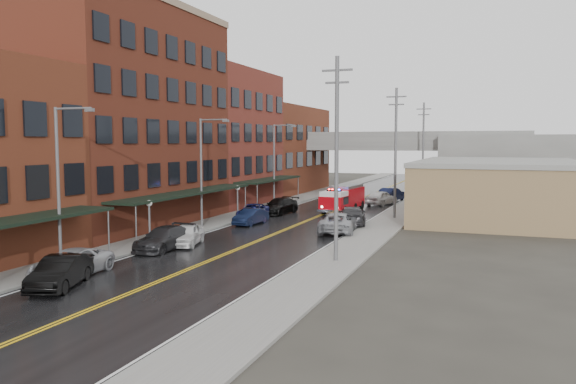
% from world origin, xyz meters
% --- Properties ---
extents(ground, '(220.00, 220.00, 0.00)m').
position_xyz_m(ground, '(0.00, 0.00, 0.00)').
color(ground, '#2D2B26').
rests_on(ground, ground).
extents(road, '(11.00, 160.00, 0.02)m').
position_xyz_m(road, '(0.00, 30.00, 0.01)').
color(road, black).
rests_on(road, ground).
extents(sidewalk_left, '(3.00, 160.00, 0.15)m').
position_xyz_m(sidewalk_left, '(-7.30, 30.00, 0.07)').
color(sidewalk_left, slate).
rests_on(sidewalk_left, ground).
extents(sidewalk_right, '(3.00, 160.00, 0.15)m').
position_xyz_m(sidewalk_right, '(7.30, 30.00, 0.07)').
color(sidewalk_right, slate).
rests_on(sidewalk_right, ground).
extents(curb_left, '(0.30, 160.00, 0.15)m').
position_xyz_m(curb_left, '(-5.65, 30.00, 0.07)').
color(curb_left, gray).
rests_on(curb_left, ground).
extents(curb_right, '(0.30, 160.00, 0.15)m').
position_xyz_m(curb_right, '(5.65, 30.00, 0.07)').
color(curb_right, gray).
rests_on(curb_right, ground).
extents(brick_building_b, '(9.00, 20.00, 18.00)m').
position_xyz_m(brick_building_b, '(-13.30, 23.00, 9.00)').
color(brick_building_b, '#4D1D14').
rests_on(brick_building_b, ground).
extents(brick_building_c, '(9.00, 15.00, 15.00)m').
position_xyz_m(brick_building_c, '(-13.30, 40.50, 7.50)').
color(brick_building_c, maroon).
rests_on(brick_building_c, ground).
extents(brick_building_far, '(9.00, 20.00, 12.00)m').
position_xyz_m(brick_building_far, '(-13.30, 58.00, 6.00)').
color(brick_building_far, '#632C19').
rests_on(brick_building_far, ground).
extents(tan_building, '(14.00, 22.00, 5.00)m').
position_xyz_m(tan_building, '(16.00, 40.00, 2.50)').
color(tan_building, '#94764F').
rests_on(tan_building, ground).
extents(right_far_block, '(18.00, 30.00, 8.00)m').
position_xyz_m(right_far_block, '(18.00, 70.00, 4.00)').
color(right_far_block, slate).
rests_on(right_far_block, ground).
extents(awning_1, '(2.60, 18.00, 3.09)m').
position_xyz_m(awning_1, '(-7.49, 23.00, 2.99)').
color(awning_1, black).
rests_on(awning_1, ground).
extents(awning_2, '(2.60, 13.00, 3.09)m').
position_xyz_m(awning_2, '(-7.49, 40.50, 2.99)').
color(awning_2, black).
rests_on(awning_2, ground).
extents(globe_lamp_1, '(0.44, 0.44, 3.12)m').
position_xyz_m(globe_lamp_1, '(-6.40, 16.00, 2.31)').
color(globe_lamp_1, '#59595B').
rests_on(globe_lamp_1, ground).
extents(globe_lamp_2, '(0.44, 0.44, 3.12)m').
position_xyz_m(globe_lamp_2, '(-6.40, 30.00, 2.31)').
color(globe_lamp_2, '#59595B').
rests_on(globe_lamp_2, ground).
extents(street_lamp_0, '(2.64, 0.22, 9.00)m').
position_xyz_m(street_lamp_0, '(-6.55, 8.00, 5.19)').
color(street_lamp_0, '#59595B').
rests_on(street_lamp_0, ground).
extents(street_lamp_1, '(2.64, 0.22, 9.00)m').
position_xyz_m(street_lamp_1, '(-6.55, 24.00, 5.19)').
color(street_lamp_1, '#59595B').
rests_on(street_lamp_1, ground).
extents(street_lamp_2, '(2.64, 0.22, 9.00)m').
position_xyz_m(street_lamp_2, '(-6.55, 40.00, 5.19)').
color(street_lamp_2, '#59595B').
rests_on(street_lamp_2, ground).
extents(utility_pole_0, '(1.80, 0.24, 12.00)m').
position_xyz_m(utility_pole_0, '(7.20, 15.00, 6.31)').
color(utility_pole_0, '#59595B').
rests_on(utility_pole_0, ground).
extents(utility_pole_1, '(1.80, 0.24, 12.00)m').
position_xyz_m(utility_pole_1, '(7.20, 35.00, 6.31)').
color(utility_pole_1, '#59595B').
rests_on(utility_pole_1, ground).
extents(utility_pole_2, '(1.80, 0.24, 12.00)m').
position_xyz_m(utility_pole_2, '(7.20, 55.00, 6.31)').
color(utility_pole_2, '#59595B').
rests_on(utility_pole_2, ground).
extents(overpass, '(40.00, 10.00, 7.50)m').
position_xyz_m(overpass, '(0.00, 62.00, 5.99)').
color(overpass, slate).
rests_on(overpass, ground).
extents(fire_truck, '(3.45, 7.55, 2.69)m').
position_xyz_m(fire_truck, '(1.32, 38.47, 1.46)').
color(fire_truck, '#AC0710').
rests_on(fire_truck, ground).
extents(parked_car_left_1, '(3.12, 4.96, 1.54)m').
position_xyz_m(parked_car_left_1, '(-3.80, 4.70, 0.77)').
color(parked_car_left_1, black).
rests_on(parked_car_left_1, ground).
extents(parked_car_left_2, '(2.86, 5.34, 1.42)m').
position_xyz_m(parked_car_left_2, '(-4.92, 6.71, 0.71)').
color(parked_car_left_2, '#A5A7AD').
rests_on(parked_car_left_2, ground).
extents(parked_car_left_3, '(2.23, 5.26, 1.51)m').
position_xyz_m(parked_car_left_3, '(-4.49, 14.85, 0.76)').
color(parked_car_left_3, '#252527').
rests_on(parked_car_left_3, ground).
extents(parked_car_left_4, '(2.86, 4.70, 1.49)m').
position_xyz_m(parked_car_left_4, '(-3.96, 16.80, 0.75)').
color(parked_car_left_4, silver).
rests_on(parked_car_left_4, ground).
extents(parked_car_left_5, '(1.79, 4.27, 1.37)m').
position_xyz_m(parked_car_left_5, '(-3.81, 27.20, 0.69)').
color(parked_car_left_5, black).
rests_on(parked_car_left_5, ground).
extents(parked_car_left_6, '(3.28, 5.44, 1.41)m').
position_xyz_m(parked_car_left_6, '(-5.00, 30.35, 0.71)').
color(parked_car_left_6, navy).
rests_on(parked_car_left_6, ground).
extents(parked_car_left_7, '(2.73, 5.59, 1.57)m').
position_xyz_m(parked_car_left_7, '(-4.15, 34.80, 0.78)').
color(parked_car_left_7, black).
rests_on(parked_car_left_7, ground).
extents(parked_car_right_0, '(3.51, 6.09, 1.60)m').
position_xyz_m(parked_car_right_0, '(4.39, 25.70, 0.80)').
color(parked_car_right_0, '#919398').
rests_on(parked_car_right_0, ground).
extents(parked_car_right_1, '(3.59, 6.01, 1.63)m').
position_xyz_m(parked_car_right_1, '(4.42, 30.00, 0.82)').
color(parked_car_right_1, '#2A2A2D').
rests_on(parked_car_right_1, ground).
extents(parked_car_right_2, '(3.29, 5.25, 1.67)m').
position_xyz_m(parked_car_right_2, '(3.77, 46.20, 0.83)').
color(parked_car_right_2, silver).
rests_on(parked_car_right_2, ground).
extents(parked_car_right_3, '(2.88, 5.21, 1.63)m').
position_xyz_m(parked_car_right_3, '(4.07, 50.83, 0.81)').
color(parked_car_right_3, black).
rests_on(parked_car_right_3, ground).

